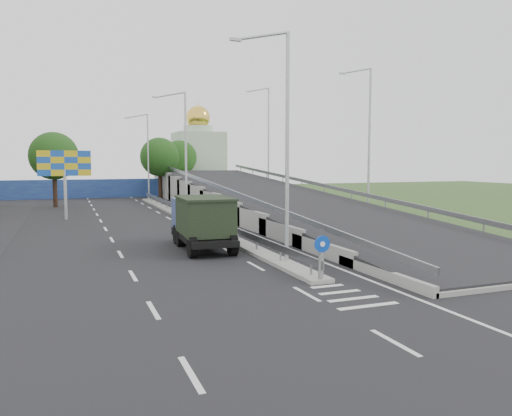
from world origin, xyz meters
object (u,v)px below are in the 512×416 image
lamp_post_near (283,135)px  billboard (64,167)px  lamp_post_mid (183,147)px  church (198,157)px  dump_truck (202,220)px  sign_bollard (321,257)px  lamp_post_far (146,152)px

lamp_post_near → billboard: (-9.11, 22.00, -1.62)m
lamp_post_mid → church: church is taller
dump_truck → lamp_post_mid: bearing=83.5°
sign_bollard → lamp_post_near: size_ratio=0.17×
church → lamp_post_mid: bearing=-106.2°
lamp_post_mid → church: 35.41m
lamp_post_near → dump_truck: size_ratio=1.55×
church → billboard: church is taller
billboard → lamp_post_near: bearing=-67.5°
lamp_post_mid → dump_truck: size_ratio=1.55×
church → sign_bollard: bearing=-99.8°
lamp_post_near → lamp_post_far: size_ratio=1.00×
sign_bollard → church: 58.84m
lamp_post_mid → dump_truck: (-2.35, -14.68, -4.25)m
lamp_post_mid → sign_bollard: bearing=-90.3°
sign_bollard → dump_truck: bearing=103.8°
lamp_post_near → billboard: bearing=112.5°
sign_bollard → lamp_post_near: (0.11, 3.83, 4.77)m
church → dump_truck: size_ratio=2.13×
lamp_post_near → lamp_post_far: bearing=90.0°
sign_bollard → lamp_post_mid: (0.11, 23.83, 4.77)m
lamp_post_far → dump_truck: (-2.35, -34.68, -4.25)m
lamp_post_far → billboard: size_ratio=1.83×
lamp_post_far → church: bearing=54.8°
lamp_post_near → lamp_post_mid: (0.00, 20.00, 0.00)m
lamp_post_far → sign_bollard: bearing=-90.1°
lamp_post_mid → dump_truck: bearing=-99.1°
sign_bollard → church: size_ratio=0.12×
sign_bollard → church: (10.00, 57.83, 4.28)m
billboard → church: bearing=59.3°
sign_bollard → lamp_post_near: lamp_post_near is taller
church → billboard: (-19.00, -32.00, -1.12)m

